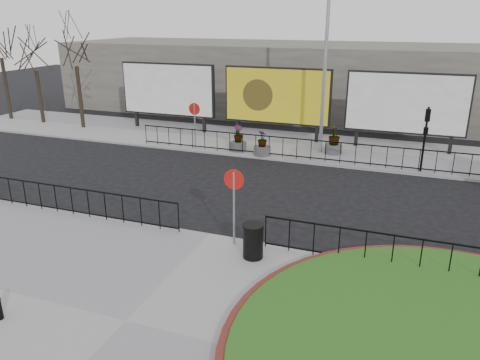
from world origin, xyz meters
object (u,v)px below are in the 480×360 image
at_px(litter_bin, 253,241).
at_px(billboard_mid, 277,96).
at_px(planter_b, 262,146).
at_px(planter_c, 334,142).
at_px(planter_a, 238,141).
at_px(lamp_post, 325,61).

bearing_deg(litter_bin, billboard_mid, 103.42).
distance_m(litter_bin, planter_b, 10.86).
bearing_deg(billboard_mid, planter_c, -28.05).
xyz_separation_m(litter_bin, planter_b, (-3.04, 10.43, -0.08)).
height_order(planter_a, planter_b, planter_a).
bearing_deg(lamp_post, litter_bin, -88.41).
xyz_separation_m(billboard_mid, planter_a, (-1.17, -3.15, -1.99)).
xyz_separation_m(lamp_post, litter_bin, (0.33, -12.03, -4.17)).
bearing_deg(lamp_post, planter_a, -164.20).
bearing_deg(planter_c, litter_bin, -91.71).
bearing_deg(billboard_mid, planter_a, -110.39).
xyz_separation_m(lamp_post, planter_c, (0.69, -0.00, -4.10)).
bearing_deg(litter_bin, lamp_post, 91.59).
height_order(billboard_mid, planter_b, billboard_mid).
bearing_deg(planter_b, planter_a, 164.20).
relative_size(billboard_mid, planter_c, 4.11).
height_order(litter_bin, planter_b, planter_b).
distance_m(billboard_mid, lamp_post, 4.23).
distance_m(lamp_post, planter_b, 5.29).
relative_size(litter_bin, planter_b, 0.82).
xyz_separation_m(planter_a, planter_c, (4.87, 1.18, 0.11)).
relative_size(lamp_post, litter_bin, 8.67).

